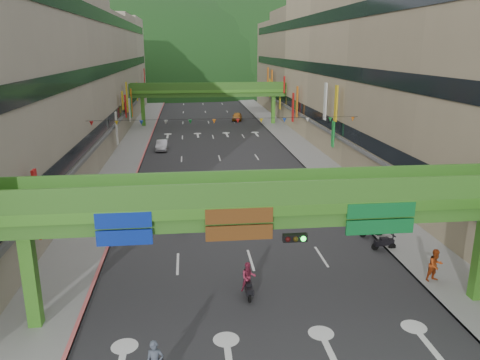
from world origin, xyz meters
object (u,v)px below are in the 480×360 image
object	(u,v)px
car_silver	(162,145)
pedestrian_red	(435,268)
car_yellow	(237,117)
scooter_rider_mid	(248,280)
overpass_near	(291,218)

from	to	relation	value
car_silver	pedestrian_red	distance (m)	41.08
car_silver	car_yellow	bearing A→B (deg)	65.43
scooter_rider_mid	overpass_near	bearing A→B (deg)	-54.09
car_silver	car_yellow	world-z (taller)	car_yellow
overpass_near	car_yellow	world-z (taller)	overpass_near
car_silver	overpass_near	bearing A→B (deg)	-76.54
scooter_rider_mid	car_yellow	size ratio (longest dim) A/B	0.47
car_silver	car_yellow	distance (m)	27.16
car_silver	pedestrian_red	size ratio (longest dim) A/B	2.13
overpass_near	pedestrian_red	xyz separation A→B (m)	(8.87, 2.62, -4.27)
scooter_rider_mid	pedestrian_red	size ratio (longest dim) A/B	1.05
overpass_near	car_yellow	xyz separation A→B (m)	(4.33, 64.34, -4.50)
overpass_near	car_yellow	distance (m)	64.64
car_yellow	pedestrian_red	bearing A→B (deg)	-76.67
car_silver	pedestrian_red	world-z (taller)	pedestrian_red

